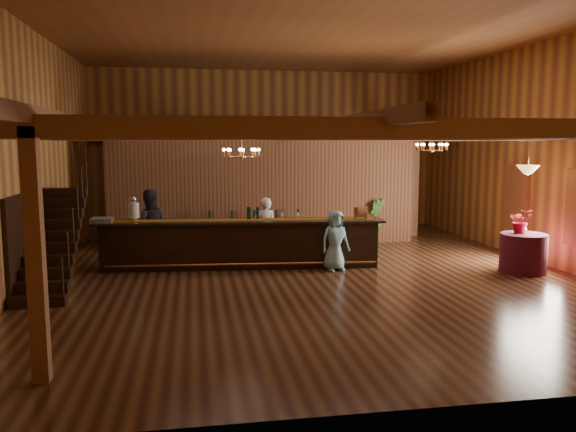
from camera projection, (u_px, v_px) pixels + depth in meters
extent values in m
plane|color=brown|center=(305.00, 271.00, 13.24)|extent=(14.00, 14.00, 0.00)
plane|color=brown|center=(306.00, 30.00, 12.53)|extent=(14.00, 14.00, 0.00)
cube|color=#BC8335|center=(267.00, 150.00, 19.73)|extent=(12.00, 0.10, 5.50)
cube|color=#BC8335|center=(433.00, 167.00, 6.04)|extent=(12.00, 0.10, 5.50)
cube|color=#BC8335|center=(29.00, 155.00, 11.90)|extent=(0.10, 14.00, 5.50)
cube|color=#BC8335|center=(544.00, 153.00, 13.86)|extent=(0.10, 14.00, 5.50)
cube|color=brown|center=(387.00, 128.00, 7.45)|extent=(11.90, 0.20, 0.28)
cube|color=brown|center=(339.00, 132.00, 9.89)|extent=(11.90, 0.20, 0.28)
cube|color=brown|center=(310.00, 134.00, 12.34)|extent=(11.90, 0.20, 0.28)
cube|color=brown|center=(291.00, 136.00, 14.78)|extent=(11.90, 0.20, 0.28)
cube|color=brown|center=(277.00, 137.00, 17.23)|extent=(11.90, 0.20, 0.28)
cube|color=brown|center=(268.00, 137.00, 19.48)|extent=(11.90, 0.20, 0.28)
cube|color=brown|center=(101.00, 127.00, 12.07)|extent=(0.18, 13.90, 0.22)
cube|color=brown|center=(306.00, 128.00, 12.81)|extent=(0.18, 13.90, 0.22)
cube|color=brown|center=(489.00, 129.00, 13.54)|extent=(0.18, 13.90, 0.22)
cube|color=brown|center=(128.00, 191.00, 16.70)|extent=(0.20, 0.20, 3.20)
cube|color=brown|center=(415.00, 187.00, 18.17)|extent=(0.20, 0.20, 3.20)
cube|color=brown|center=(36.00, 257.00, 6.92)|extent=(0.20, 0.20, 3.20)
cube|color=brown|center=(266.00, 193.00, 16.38)|extent=(9.00, 0.18, 3.10)
cube|color=white|center=(517.00, 198.00, 14.99)|extent=(0.12, 1.05, 1.75)
cube|color=black|center=(38.00, 301.00, 10.38)|extent=(1.00, 0.28, 0.20)
cube|color=black|center=(41.00, 287.00, 10.62)|extent=(1.00, 0.28, 0.20)
cube|color=black|center=(45.00, 273.00, 10.87)|extent=(1.00, 0.28, 0.20)
cube|color=black|center=(48.00, 260.00, 11.12)|extent=(1.00, 0.28, 0.20)
cube|color=black|center=(51.00, 247.00, 11.37)|extent=(1.00, 0.28, 0.20)
cube|color=black|center=(54.00, 236.00, 11.62)|extent=(1.00, 0.28, 0.20)
cube|color=black|center=(56.00, 224.00, 11.86)|extent=(1.00, 0.28, 0.20)
cube|color=black|center=(59.00, 213.00, 12.11)|extent=(1.00, 0.28, 0.20)
cube|color=black|center=(61.00, 203.00, 12.36)|extent=(1.00, 0.28, 0.20)
cube|color=black|center=(64.00, 192.00, 12.61)|extent=(1.00, 0.28, 0.20)
cube|color=black|center=(303.00, 217.00, 18.71)|extent=(1.20, 0.60, 1.10)
cube|color=brown|center=(212.00, 221.00, 18.22)|extent=(1.00, 0.60, 1.00)
cube|color=black|center=(241.00, 245.00, 13.61)|extent=(6.63, 1.26, 1.10)
cube|color=black|center=(241.00, 221.00, 13.53)|extent=(6.97, 1.43, 0.05)
cube|color=maroon|center=(241.00, 220.00, 13.53)|extent=(6.50, 0.98, 0.01)
cylinder|color=#CC7736|center=(243.00, 264.00, 13.23)|extent=(6.36, 0.59, 0.05)
cylinder|color=silver|center=(134.00, 219.00, 13.37)|extent=(0.18, 0.18, 0.08)
cylinder|color=silver|center=(134.00, 210.00, 13.34)|extent=(0.26, 0.26, 0.36)
sphere|color=silver|center=(133.00, 200.00, 13.31)|extent=(0.18, 0.18, 0.18)
cube|color=gray|center=(102.00, 220.00, 13.20)|extent=(0.50, 0.50, 0.10)
cube|color=brown|center=(356.00, 213.00, 13.67)|extent=(0.06, 0.06, 0.30)
cube|color=brown|center=(367.00, 213.00, 13.72)|extent=(0.06, 0.06, 0.30)
cylinder|color=brown|center=(361.00, 212.00, 13.69)|extent=(0.24, 0.24, 0.24)
cylinder|color=black|center=(248.00, 213.00, 13.66)|extent=(0.07, 0.07, 0.30)
cylinder|color=black|center=(249.00, 213.00, 13.66)|extent=(0.07, 0.07, 0.30)
cylinder|color=black|center=(258.00, 213.00, 13.68)|extent=(0.07, 0.07, 0.30)
cube|color=black|center=(255.00, 234.00, 16.09)|extent=(2.97, 0.85, 0.83)
cylinder|color=maroon|center=(523.00, 253.00, 13.07)|extent=(1.05, 1.05, 0.91)
cylinder|color=#CC7736|center=(241.00, 145.00, 12.19)|extent=(0.02, 0.02, 0.49)
sphere|color=#CC7736|center=(241.00, 157.00, 12.23)|extent=(0.12, 0.12, 0.12)
torus|color=#CC7736|center=(241.00, 152.00, 12.21)|extent=(0.80, 0.80, 0.04)
cylinder|color=#CC7736|center=(432.00, 143.00, 14.24)|extent=(0.02, 0.02, 0.38)
sphere|color=#CC7736|center=(432.00, 150.00, 14.26)|extent=(0.12, 0.12, 0.12)
torus|color=#CC7736|center=(432.00, 147.00, 14.25)|extent=(0.80, 0.80, 0.04)
cylinder|color=#CC7736|center=(529.00, 152.00, 12.77)|extent=(0.02, 0.02, 0.80)
cone|color=#C88B40|center=(528.00, 170.00, 12.82)|extent=(0.52, 0.52, 0.20)
imported|color=white|center=(265.00, 229.00, 14.31)|extent=(0.62, 0.42, 1.64)
imported|color=#201F2A|center=(149.00, 227.00, 13.89)|extent=(1.00, 0.83, 1.87)
imported|color=#89BDCF|center=(335.00, 240.00, 13.25)|extent=(0.79, 0.60, 1.44)
imported|color=#347226|center=(374.00, 220.00, 17.03)|extent=(0.81, 0.69, 1.34)
imported|color=#A20821|center=(521.00, 221.00, 13.10)|extent=(0.63, 0.58, 0.57)
imported|color=#CC7736|center=(522.00, 226.00, 13.12)|extent=(0.20, 0.20, 0.33)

